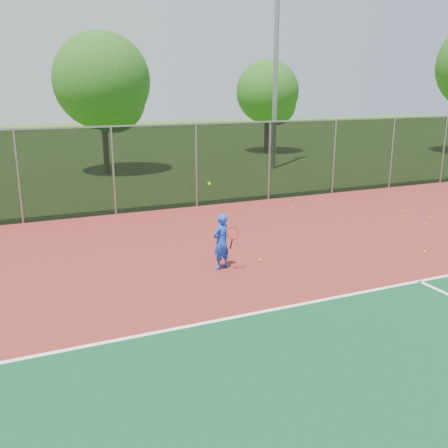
{
  "coord_description": "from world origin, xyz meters",
  "views": [
    {
      "loc": [
        -6.25,
        -4.89,
        4.25
      ],
      "look_at": [
        -1.95,
        5.0,
        1.3
      ],
      "focal_mm": 40.0,
      "sensor_mm": 36.0,
      "label": 1
    }
  ],
  "objects": [
    {
      "name": "practice_ball_4",
      "position": [
        -0.76,
        8.36,
        0.06
      ],
      "size": [
        0.07,
        0.07,
        0.07
      ],
      "primitive_type": "sphere",
      "color": "#B2CB17",
      "rests_on": "court_apron"
    },
    {
      "name": "practice_ball_1",
      "position": [
        6.3,
        8.17,
        0.06
      ],
      "size": [
        0.07,
        0.07,
        0.07
      ],
      "primitive_type": "sphere",
      "color": "#B2CB17",
      "rests_on": "court_apron"
    },
    {
      "name": "practice_ball_6",
      "position": [
        3.63,
        4.48,
        0.06
      ],
      "size": [
        0.07,
        0.07,
        0.07
      ],
      "primitive_type": "sphere",
      "color": "#B2CB17",
      "rests_on": "court_apron"
    },
    {
      "name": "practice_ball_3",
      "position": [
        -0.68,
        5.65,
        0.06
      ],
      "size": [
        0.07,
        0.07,
        0.07
      ],
      "primitive_type": "sphere",
      "color": "#B2CB17",
      "rests_on": "court_apron"
    },
    {
      "name": "fence_back",
      "position": [
        0.0,
        12.0,
        1.56
      ],
      "size": [
        30.0,
        0.06,
        3.03
      ],
      "color": "black",
      "rests_on": "court_apron"
    },
    {
      "name": "tree_back_mid",
      "position": [
        10.04,
        25.07,
        3.81
      ],
      "size": [
        4.13,
        4.13,
        6.07
      ],
      "color": "#392814",
      "rests_on": "ground"
    },
    {
      "name": "practice_ball_5",
      "position": [
        2.96,
        10.18,
        0.06
      ],
      "size": [
        0.07,
        0.07,
        0.07
      ],
      "primitive_type": "sphere",
      "color": "#B2CB17",
      "rests_on": "court_apron"
    },
    {
      "name": "floodlight_n",
      "position": [
        6.99,
        18.82,
        7.16
      ],
      "size": [
        0.9,
        0.4,
        12.77
      ],
      "color": "gray",
      "rests_on": "ground"
    },
    {
      "name": "tree_back_left",
      "position": [
        -1.51,
        20.77,
        4.36
      ],
      "size": [
        4.73,
        4.73,
        6.95
      ],
      "color": "#392814",
      "rests_on": "ground"
    },
    {
      "name": "court_apron",
      "position": [
        0.0,
        2.0,
        0.01
      ],
      "size": [
        30.0,
        20.0,
        0.02
      ],
      "primitive_type": "cube",
      "color": "maroon",
      "rests_on": "ground"
    },
    {
      "name": "practice_ball_2",
      "position": [
        6.5,
        7.13,
        0.06
      ],
      "size": [
        0.07,
        0.07,
        0.07
      ],
      "primitive_type": "sphere",
      "color": "#B2CB17",
      "rests_on": "court_apron"
    },
    {
      "name": "tennis_player",
      "position": [
        -1.77,
        5.58,
        0.7
      ],
      "size": [
        0.59,
        0.66,
        2.12
      ],
      "color": "blue",
      "rests_on": "court_apron"
    }
  ]
}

